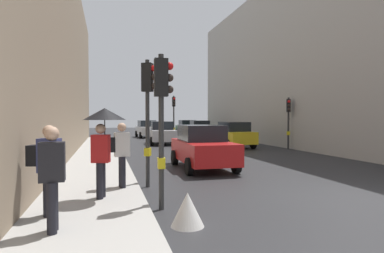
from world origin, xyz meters
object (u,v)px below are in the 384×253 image
(car_dark_suv, at_px, (199,129))
(traffic_light_mid_street, at_px, (288,114))
(car_green_estate, at_px, (187,128))
(car_yellow_taxi, at_px, (233,135))
(traffic_light_near_right, at_px, (148,100))
(traffic_light_far_median, at_px, (174,110))
(car_silver_hatchback, at_px, (162,133))
(pedestrian_with_black_backpack, at_px, (120,151))
(pedestrian_with_umbrella, at_px, (103,127))
(pedestrian_in_dark_coat, at_px, (52,174))
(pedestrian_with_grey_backpack, at_px, (47,164))
(traffic_light_near_left, at_px, (162,103))
(car_white_compact, at_px, (147,129))
(warning_sign_triangle, at_px, (188,209))
(car_red_sedan, at_px, (202,147))

(car_dark_suv, bearing_deg, traffic_light_mid_street, -78.87)
(car_green_estate, height_order, car_yellow_taxi, same)
(traffic_light_near_right, xyz_separation_m, car_yellow_taxi, (7.32, 11.46, -1.73))
(traffic_light_far_median, height_order, car_silver_hatchback, traffic_light_far_median)
(traffic_light_mid_street, xyz_separation_m, pedestrian_with_black_backpack, (-11.09, -9.74, -1.16))
(traffic_light_near_right, bearing_deg, car_green_estate, 73.75)
(car_silver_hatchback, height_order, car_dark_suv, same)
(car_dark_suv, relative_size, pedestrian_with_umbrella, 2.01)
(car_dark_suv, height_order, pedestrian_in_dark_coat, pedestrian_in_dark_coat)
(pedestrian_in_dark_coat, bearing_deg, pedestrian_with_grey_backpack, 103.29)
(car_silver_hatchback, bearing_deg, car_green_estate, 67.34)
(traffic_light_near_left, relative_size, car_silver_hatchback, 0.81)
(traffic_light_near_right, relative_size, traffic_light_far_median, 0.95)
(car_white_compact, bearing_deg, pedestrian_in_dark_coat, -100.16)
(car_yellow_taxi, height_order, warning_sign_triangle, car_yellow_taxi)
(car_white_compact, relative_size, pedestrian_with_black_backpack, 2.43)
(warning_sign_triangle, bearing_deg, pedestrian_with_black_backpack, 109.55)
(traffic_light_near_left, xyz_separation_m, pedestrian_with_umbrella, (-1.28, 0.75, -0.57))
(car_silver_hatchback, distance_m, pedestrian_with_umbrella, 17.68)
(traffic_light_far_median, distance_m, car_red_sedan, 15.88)
(traffic_light_near_right, xyz_separation_m, car_red_sedan, (2.58, 2.99, -1.73))
(traffic_light_far_median, relative_size, car_white_compact, 0.92)
(traffic_light_near_left, height_order, car_white_compact, traffic_light_near_left)
(traffic_light_mid_street, distance_m, pedestrian_in_dark_coat, 17.99)
(pedestrian_with_black_backpack, bearing_deg, car_green_estate, 72.48)
(traffic_light_mid_street, relative_size, traffic_light_near_left, 0.96)
(traffic_light_near_left, height_order, car_green_estate, traffic_light_near_left)
(car_red_sedan, bearing_deg, car_dark_suv, 74.27)
(traffic_light_mid_street, distance_m, traffic_light_near_left, 15.49)
(traffic_light_mid_street, distance_m, car_silver_hatchback, 9.67)
(pedestrian_with_umbrella, height_order, pedestrian_with_grey_backpack, pedestrian_with_umbrella)
(traffic_light_near_right, xyz_separation_m, car_white_compact, (2.94, 24.20, -1.73))
(pedestrian_with_grey_backpack, bearing_deg, warning_sign_triangle, -18.50)
(car_green_estate, distance_m, car_white_compact, 5.73)
(traffic_light_far_median, bearing_deg, pedestrian_with_umbrella, -106.17)
(car_yellow_taxi, bearing_deg, car_dark_suv, 87.21)
(car_green_estate, distance_m, car_dark_suv, 5.51)
(traffic_light_mid_street, relative_size, pedestrian_with_grey_backpack, 1.90)
(car_yellow_taxi, bearing_deg, pedestrian_with_black_backpack, -124.13)
(traffic_light_far_median, bearing_deg, car_red_sedan, -97.44)
(traffic_light_mid_street, bearing_deg, car_yellow_taxi, 141.90)
(pedestrian_with_grey_backpack, bearing_deg, car_dark_suv, 67.43)
(traffic_light_near_right, xyz_separation_m, warning_sign_triangle, (0.27, -3.72, -2.28))
(traffic_light_near_right, xyz_separation_m, traffic_light_near_left, (0.00, -2.46, -0.20))
(car_dark_suv, relative_size, warning_sign_triangle, 6.60)
(traffic_light_near_left, relative_size, pedestrian_in_dark_coat, 1.97)
(pedestrian_in_dark_coat, bearing_deg, car_yellow_taxi, 58.45)
(traffic_light_mid_street, height_order, car_yellow_taxi, traffic_light_mid_street)
(pedestrian_with_umbrella, bearing_deg, pedestrian_with_grey_backpack, -132.92)
(car_yellow_taxi, distance_m, car_red_sedan, 9.70)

